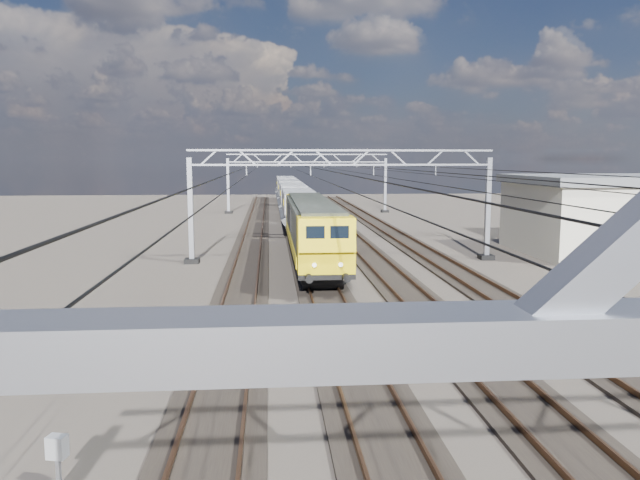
{
  "coord_description": "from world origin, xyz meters",
  "views": [
    {
      "loc": [
        -4.6,
        -35.23,
        6.52
      ],
      "look_at": [
        -2.04,
        -3.74,
        2.4
      ],
      "focal_mm": 35.0,
      "sensor_mm": 36.0,
      "label": 1
    }
  ],
  "objects": [
    {
      "name": "track_outer_west",
      "position": [
        -6.0,
        0.0,
        0.07
      ],
      "size": [
        2.6,
        140.0,
        0.3
      ],
      "color": "black",
      "rests_on": "ground"
    },
    {
      "name": "catenary_gantry_mid",
      "position": [
        0.0,
        4.0,
        3.91
      ],
      "size": [
        19.9,
        0.9,
        7.11
      ],
      "color": "#9CA0AA",
      "rests_on": "ground"
    },
    {
      "name": "locomotive",
      "position": [
        -2.0,
        2.7,
        2.33
      ],
      "size": [
        2.76,
        21.1,
        3.62
      ],
      "color": "black",
      "rests_on": "ground"
    },
    {
      "name": "hopper_wagon_fourth",
      "position": [
        -2.0,
        62.99,
        2.23
      ],
      "size": [
        3.38,
        13.0,
        3.25
      ],
      "color": "black",
      "rests_on": "ground"
    },
    {
      "name": "track_loco",
      "position": [
        -2.0,
        0.0,
        0.07
      ],
      "size": [
        2.6,
        140.0,
        0.3
      ],
      "color": "black",
      "rests_on": "ground"
    },
    {
      "name": "hopper_wagon_third",
      "position": [
        -2.0,
        48.79,
        2.23
      ],
      "size": [
        3.38,
        13.0,
        3.25
      ],
      "color": "black",
      "rests_on": "ground"
    },
    {
      "name": "catenary_gantry_far",
      "position": [
        0.0,
        40.0,
        3.91
      ],
      "size": [
        19.9,
        0.9,
        7.11
      ],
      "color": "#9CA0AA",
      "rests_on": "ground"
    },
    {
      "name": "ground",
      "position": [
        0.0,
        0.0,
        0.0
      ],
      "size": [
        160.0,
        160.0,
        0.0
      ],
      "primitive_type": "plane",
      "color": "black",
      "rests_on": "ground"
    },
    {
      "name": "hopper_wagon_mid",
      "position": [
        -2.0,
        34.59,
        2.23
      ],
      "size": [
        3.38,
        13.0,
        3.25
      ],
      "color": "black",
      "rests_on": "ground"
    },
    {
      "name": "overhead_wires",
      "position": [
        0.0,
        8.0,
        5.75
      ],
      "size": [
        12.03,
        140.0,
        0.53
      ],
      "color": "black",
      "rests_on": "ground"
    },
    {
      "name": "trackside_cabinet",
      "position": [
        -8.84,
        -23.16,
        0.82
      ],
      "size": [
        0.42,
        0.35,
        1.1
      ],
      "rotation": [
        0.0,
        0.0,
        -0.24
      ],
      "color": "#9CA0AA",
      "rests_on": "ground"
    },
    {
      "name": "track_outer_east",
      "position": [
        6.0,
        0.0,
        0.07
      ],
      "size": [
        2.6,
        140.0,
        0.3
      ],
      "color": "black",
      "rests_on": "ground"
    },
    {
      "name": "hopper_wagon_lead",
      "position": [
        -2.0,
        20.39,
        2.23
      ],
      "size": [
        3.38,
        13.0,
        3.25
      ],
      "color": "black",
      "rests_on": "ground"
    },
    {
      "name": "track_inner_east",
      "position": [
        2.0,
        0.0,
        0.07
      ],
      "size": [
        2.6,
        140.0,
        0.3
      ],
      "color": "black",
      "rests_on": "ground"
    }
  ]
}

